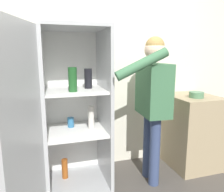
% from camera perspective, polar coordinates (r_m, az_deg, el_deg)
% --- Properties ---
extents(wall_back, '(7.00, 0.06, 2.55)m').
position_cam_1_polar(wall_back, '(2.68, -6.84, 7.45)').
color(wall_back, silver).
rests_on(wall_back, ground_plane).
extents(refrigerator, '(0.93, 1.28, 1.71)m').
position_cam_1_polar(refrigerator, '(2.26, -11.93, -4.23)').
color(refrigerator, '#B7BABC').
rests_on(refrigerator, ground_plane).
extents(person, '(0.65, 0.60, 1.61)m').
position_cam_1_polar(person, '(2.39, 10.51, 0.55)').
color(person, '#384770').
rests_on(person, ground_plane).
extents(counter, '(0.56, 0.64, 0.92)m').
position_cam_1_polar(counter, '(3.03, 19.87, -8.54)').
color(counter, tan).
rests_on(counter, ground_plane).
extents(bowl, '(0.17, 0.17, 0.07)m').
position_cam_1_polar(bowl, '(2.80, 21.18, 0.31)').
color(bowl, '#517F5B').
rests_on(bowl, counter).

